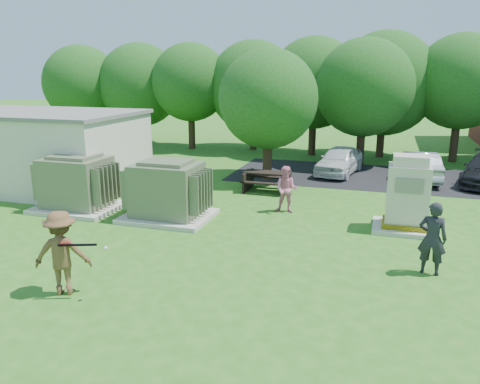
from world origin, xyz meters
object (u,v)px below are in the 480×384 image
(generator_cabinet, at_px, (407,198))
(car_silver_a, at_px, (418,166))
(car_white, at_px, (339,160))
(transformer_right, at_px, (168,192))
(person_at_picnic, at_px, (287,190))
(transformer_left, at_px, (77,184))
(batter, at_px, (62,253))
(picnic_table, at_px, (267,179))
(person_by_generator, at_px, (432,238))

(generator_cabinet, bearing_deg, car_silver_a, 84.41)
(generator_cabinet, bearing_deg, car_white, 110.18)
(transformer_right, height_order, person_at_picnic, transformer_right)
(transformer_left, xyz_separation_m, transformer_right, (3.70, 0.00, 0.00))
(generator_cabinet, bearing_deg, batter, -137.36)
(batter, xyz_separation_m, car_silver_a, (8.46, 14.83, -0.31))
(transformer_right, distance_m, car_silver_a, 12.44)
(transformer_right, xyz_separation_m, picnic_table, (2.38, 4.73, -0.44))
(transformer_left, xyz_separation_m, generator_cabinet, (11.62, 1.19, 0.11))
(picnic_table, relative_size, car_silver_a, 0.48)
(picnic_table, distance_m, car_white, 5.17)
(transformer_left, relative_size, car_silver_a, 0.72)
(car_silver_a, bearing_deg, person_at_picnic, 48.23)
(person_at_picnic, xyz_separation_m, car_silver_a, (4.87, 6.96, -0.17))
(person_at_picnic, relative_size, car_silver_a, 0.41)
(transformer_right, relative_size, batter, 1.50)
(generator_cabinet, bearing_deg, picnic_table, 147.39)
(picnic_table, height_order, car_silver_a, car_silver_a)
(transformer_left, relative_size, batter, 1.50)
(picnic_table, relative_size, car_white, 0.49)
(transformer_left, distance_m, generator_cabinet, 11.68)
(transformer_left, distance_m, transformer_right, 3.70)
(transformer_right, distance_m, batter, 5.91)
(person_by_generator, distance_m, car_silver_a, 11.11)
(transformer_right, distance_m, person_by_generator, 8.70)
(generator_cabinet, bearing_deg, person_by_generator, -81.43)
(generator_cabinet, height_order, car_white, generator_cabinet)
(generator_cabinet, relative_size, batter, 1.24)
(car_white, bearing_deg, picnic_table, -110.12)
(transformer_left, relative_size, transformer_right, 1.00)
(transformer_right, height_order, car_silver_a, transformer_right)
(person_at_picnic, xyz_separation_m, car_white, (1.16, 7.25, -0.16))
(transformer_right, relative_size, car_white, 0.73)
(generator_cabinet, bearing_deg, person_at_picnic, 169.44)
(transformer_left, xyz_separation_m, person_by_generator, (12.12, -2.19, -0.02))
(transformer_left, relative_size, car_white, 0.73)
(car_silver_a, bearing_deg, generator_cabinet, 77.58)
(transformer_left, height_order, generator_cabinet, generator_cabinet)
(transformer_right, bearing_deg, person_by_generator, -14.56)
(person_at_picnic, relative_size, car_white, 0.42)
(transformer_left, xyz_separation_m, batter, (3.91, -5.91, 0.03))
(transformer_right, relative_size, person_at_picnic, 1.74)
(picnic_table, bearing_deg, person_by_generator, -48.85)
(car_white, bearing_deg, person_at_picnic, -89.20)
(person_by_generator, relative_size, car_white, 0.46)
(picnic_table, xyz_separation_m, car_silver_a, (6.29, 4.19, 0.16))
(generator_cabinet, relative_size, picnic_table, 1.24)
(transformer_left, xyz_separation_m, picnic_table, (6.08, 4.73, -0.44))
(transformer_left, distance_m, person_by_generator, 12.32)
(transformer_right, xyz_separation_m, person_at_picnic, (3.80, 1.95, -0.11))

